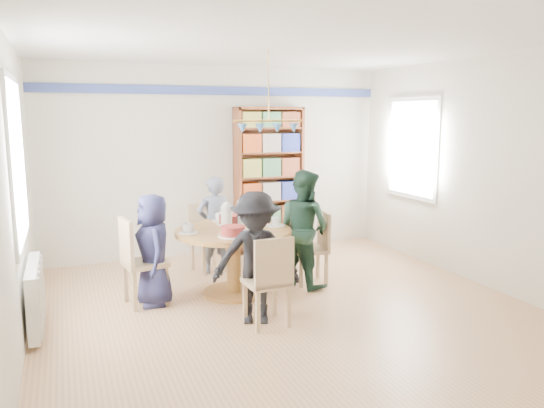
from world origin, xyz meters
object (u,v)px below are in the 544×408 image
dining_table (234,246)px  person_near (256,258)px  chair_near (270,278)px  person_left (153,250)px  chair_far (206,234)px  radiator (35,295)px  chair_left (137,258)px  person_right (304,228)px  person_far (214,225)px  bookshelf (269,181)px  chair_right (316,244)px

dining_table → person_near: size_ratio=1.00×
dining_table → chair_near: chair_near is taller
chair_near → person_left: size_ratio=0.74×
chair_far → person_near: size_ratio=0.67×
chair_near → radiator: bearing=161.1°
chair_left → person_near: size_ratio=0.73×
person_left → chair_near: bearing=37.6°
radiator → chair_near: chair_near is taller
person_near → radiator: bearing=-173.5°
radiator → person_right: 2.96m
person_right → chair_left: bearing=67.4°
radiator → person_left: bearing=16.1°
person_right → person_far: person_right is taller
person_far → bookshelf: bookshelf is taller
radiator → bookshelf: size_ratio=0.47×
radiator → chair_left: bearing=20.0°
person_far → person_near: size_ratio=0.96×
chair_left → bookshelf: (2.15, 1.68, 0.52)m
chair_left → person_right: bearing=-0.7°
radiator → person_right: bearing=6.6°
radiator → person_near: 2.09m
person_far → chair_right: bearing=131.3°
chair_near → chair_far: bearing=92.2°
chair_left → chair_far: bearing=45.5°
dining_table → chair_left: (-1.06, 0.03, -0.03)m
person_far → bookshelf: 1.39m
person_right → person_far: (-0.85, 0.91, -0.07)m
radiator → chair_right: size_ratio=1.15×
person_far → person_near: bearing=79.7°
chair_far → chair_near: size_ratio=0.98×
radiator → person_far: bearing=31.0°
dining_table → chair_far: 1.06m
chair_left → chair_near: size_ratio=1.06×
chair_near → person_near: size_ratio=0.69×
person_far → person_near: (-0.08, -1.79, 0.02)m
chair_far → person_left: person_left is taller
chair_near → bookshelf: bearing=68.9°
dining_table → person_right: bearing=0.8°
chair_far → person_far: 0.21m
chair_left → person_far: size_ratio=0.76×
bookshelf → chair_far: bearing=-150.0°
chair_far → person_near: person_near is taller
dining_table → chair_right: size_ratio=1.49×
radiator → dining_table: dining_table is taller
person_left → person_far: (0.92, 0.91, 0.02)m
dining_table → person_left: (-0.89, 0.01, 0.04)m
person_near → person_left: bearing=155.6°
chair_right → person_right: person_right is taller
person_right → person_far: 1.24m
chair_right → person_left: 1.94m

